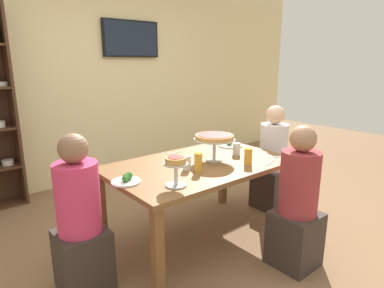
{
  "coord_description": "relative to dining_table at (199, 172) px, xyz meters",
  "views": [
    {
      "loc": [
        -1.8,
        -2.09,
        1.61
      ],
      "look_at": [
        0.0,
        0.1,
        0.89
      ],
      "focal_mm": 30.78,
      "sensor_mm": 36.0,
      "label": 1
    }
  ],
  "objects": [
    {
      "name": "television",
      "position": [
        0.57,
        2.11,
        1.25
      ],
      "size": [
        0.84,
        0.05,
        0.49
      ],
      "color": "black"
    },
    {
      "name": "diner_head_east",
      "position": [
        1.08,
        0.02,
        -0.16
      ],
      "size": [
        0.34,
        0.34,
        1.15
      ],
      "rotation": [
        0.0,
        0.0,
        3.14
      ],
      "color": "#382D28",
      "rests_on": "ground_plane"
    },
    {
      "name": "water_glass_clear_near",
      "position": [
        0.43,
        -0.04,
        0.14
      ],
      "size": [
        0.07,
        0.07,
        0.12
      ],
      "primitive_type": "cylinder",
      "color": "white",
      "rests_on": "dining_table"
    },
    {
      "name": "diner_near_right",
      "position": [
        0.34,
        -0.78,
        -0.16
      ],
      "size": [
        0.34,
        0.34,
        1.15
      ],
      "rotation": [
        0.0,
        0.0,
        1.57
      ],
      "color": "#382D28",
      "rests_on": "ground_plane"
    },
    {
      "name": "deep_dish_pizza_stand",
      "position": [
        0.15,
        -0.03,
        0.29
      ],
      "size": [
        0.37,
        0.37,
        0.24
      ],
      "color": "silver",
      "rests_on": "dining_table"
    },
    {
      "name": "cutlery_fork_far",
      "position": [
        0.01,
        0.39,
        0.09
      ],
      "size": [
        0.18,
        0.04,
        0.0
      ],
      "primitive_type": "cube",
      "rotation": [
        0.0,
        0.0,
        3.28
      ],
      "color": "silver",
      "rests_on": "dining_table"
    },
    {
      "name": "salad_plate_far_diner",
      "position": [
        -0.73,
        -0.02,
        0.11
      ],
      "size": [
        0.22,
        0.22,
        0.07
      ],
      "color": "white",
      "rests_on": "dining_table"
    },
    {
      "name": "beer_glass_amber_short",
      "position": [
        -0.16,
        -0.18,
        0.16
      ],
      "size": [
        0.06,
        0.06,
        0.15
      ],
      "primitive_type": "cylinder",
      "color": "gold",
      "rests_on": "dining_table"
    },
    {
      "name": "water_glass_clear_far",
      "position": [
        -0.2,
        -0.08,
        0.14
      ],
      "size": [
        0.06,
        0.06,
        0.12
      ],
      "primitive_type": "cylinder",
      "color": "white",
      "rests_on": "dining_table"
    },
    {
      "name": "diner_head_west",
      "position": [
        -1.08,
        0.02,
        -0.16
      ],
      "size": [
        0.34,
        0.34,
        1.15
      ],
      "color": "#382D28",
      "rests_on": "ground_plane"
    },
    {
      "name": "salad_plate_near_diner",
      "position": [
        0.63,
        0.23,
        0.1
      ],
      "size": [
        0.26,
        0.26,
        0.07
      ],
      "color": "white",
      "rests_on": "dining_table"
    },
    {
      "name": "personal_pizza_stand",
      "position": [
        -0.49,
        -0.31,
        0.24
      ],
      "size": [
        0.18,
        0.18,
        0.22
      ],
      "color": "silver",
      "rests_on": "dining_table"
    },
    {
      "name": "rear_partition",
      "position": [
        0.0,
        2.2,
        0.75
      ],
      "size": [
        8.0,
        0.12,
        2.8
      ],
      "primitive_type": "cube",
      "color": "beige",
      "rests_on": "ground_plane"
    },
    {
      "name": "dining_table",
      "position": [
        0.0,
        0.0,
        0.0
      ],
      "size": [
        1.6,
        1.0,
        0.74
      ],
      "color": "brown",
      "rests_on": "ground_plane"
    },
    {
      "name": "cutlery_knife_near",
      "position": [
        0.73,
        -0.34,
        0.09
      ],
      "size": [
        0.18,
        0.05,
        0.0
      ],
      "primitive_type": "cube",
      "rotation": [
        0.0,
        0.0,
        -0.17
      ],
      "color": "silver",
      "rests_on": "dining_table"
    },
    {
      "name": "cutlery_fork_near",
      "position": [
        0.48,
        -0.4,
        0.09
      ],
      "size": [
        0.18,
        0.07,
        0.0
      ],
      "primitive_type": "cube",
      "rotation": [
        0.0,
        0.0,
        0.33
      ],
      "color": "silver",
      "rests_on": "dining_table"
    },
    {
      "name": "beer_glass_amber_tall",
      "position": [
        0.28,
        -0.31,
        0.16
      ],
      "size": [
        0.07,
        0.07,
        0.14
      ],
      "primitive_type": "cylinder",
      "color": "gold",
      "rests_on": "dining_table"
    },
    {
      "name": "ground_plane",
      "position": [
        0.0,
        0.0,
        -0.65
      ],
      "size": [
        12.0,
        12.0,
        0.0
      ],
      "primitive_type": "plane",
      "color": "#846042"
    }
  ]
}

